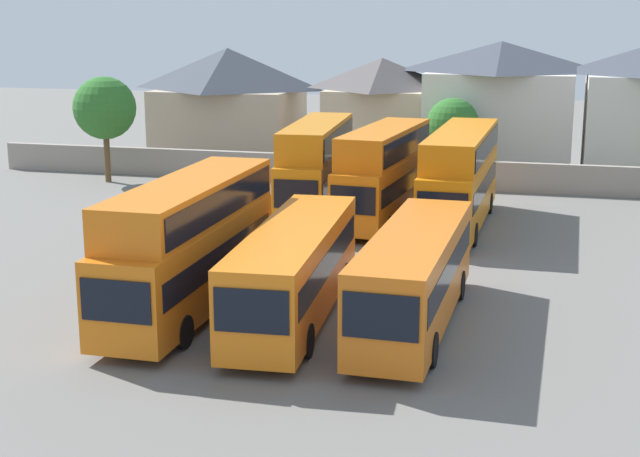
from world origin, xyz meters
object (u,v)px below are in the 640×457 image
bus_6 (460,173)px  house_terrace_right (499,105)px  tree_left_of_lot (453,124)px  tree_behind_wall (105,108)px  bus_3 (415,273)px  bus_2 (294,267)px  bus_1 (190,239)px  bus_5 (384,170)px  house_terrace_centre (382,111)px  house_terrace_left (228,102)px  bus_4 (316,164)px

bus_6 → house_terrace_right: (0.72, 17.80, 1.68)m
bus_6 → tree_left_of_lot: (-1.82, 12.53, 0.93)m
tree_behind_wall → bus_3: bearing=-44.4°
bus_2 → house_terrace_right: house_terrace_right is taller
house_terrace_right → bus_3: bearing=-91.1°
bus_1 → bus_2: bus_1 is taller
bus_5 → bus_6: bus_5 is taller
bus_2 → house_terrace_centre: size_ratio=1.54×
house_terrace_right → tree_left_of_lot: house_terrace_right is taller
tree_behind_wall → bus_6: bearing=-17.0°
tree_behind_wall → house_terrace_centre: bearing=34.3°
house_terrace_centre → bus_3: bearing=-77.4°
house_terrace_left → tree_left_of_lot: size_ratio=1.96×
tree_left_of_lot → bus_2: bearing=-94.6°
bus_4 → bus_2: bearing=7.5°
bus_5 → house_terrace_left: house_terrace_left is taller
bus_5 → house_terrace_right: size_ratio=1.03×
bus_4 → tree_behind_wall: (-15.44, 6.52, 1.89)m
bus_3 → house_terrace_right: size_ratio=1.13×
house_terrace_left → house_terrace_right: house_terrace_right is taller
bus_4 → house_terrace_left: size_ratio=1.02×
house_terrace_centre → house_terrace_right: bearing=0.7°
house_terrace_centre → house_terrace_right: (8.06, 0.09, 0.59)m
house_terrace_left → bus_6: bearing=-44.5°
bus_1 → house_terrace_right: bearing=165.6°
bus_4 → bus_3: bearing=21.0°
bus_1 → tree_behind_wall: 27.48m
bus_1 → bus_3: bus_1 is taller
bus_1 → bus_4: bus_4 is taller
bus_2 → bus_6: size_ratio=0.98×
bus_4 → tree_left_of_lot: tree_left_of_lot is taller
bus_2 → house_terrace_centre: 33.69m
bus_3 → house_terrace_centre: 34.14m
bus_5 → bus_6: size_ratio=0.86×
house_terrace_left → bus_4: bearing=-57.8°
bus_2 → bus_6: bearing=161.7°
bus_4 → tree_left_of_lot: 13.35m
bus_1 → bus_5: size_ratio=1.10×
house_terrace_left → house_terrace_right: 19.81m
bus_4 → bus_6: (7.56, -0.51, -0.05)m
tree_left_of_lot → tree_behind_wall: (-21.19, -5.50, 1.02)m
tree_behind_wall → house_terrace_right: bearing=24.4°
bus_1 → house_terrace_centre: size_ratio=1.49×
bus_2 → tree_behind_wall: size_ratio=1.77×
bus_1 → house_terrace_right: 34.79m
bus_5 → tree_behind_wall: bearing=-105.3°
house_terrace_centre → house_terrace_right: size_ratio=0.76×
bus_1 → bus_2: size_ratio=0.97×
bus_6 → tree_left_of_lot: bearing=-170.4°
bus_1 → bus_5: bus_5 is taller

